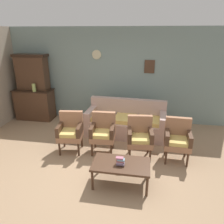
{
  "coord_description": "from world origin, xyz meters",
  "views": [
    {
      "loc": [
        0.85,
        -3.41,
        2.55
      ],
      "look_at": [
        0.11,
        0.98,
        0.85
      ],
      "focal_mm": 33.7,
      "sensor_mm": 36.0,
      "label": 1
    }
  ],
  "objects_px": {
    "floral_couch": "(126,123)",
    "armchair_near_couch_end": "(70,130)",
    "armchair_row_middle": "(140,136)",
    "vase_on_cabinet": "(34,88)",
    "armchair_by_doorway": "(177,138)",
    "side_cabinet": "(35,104)",
    "book_stack_on_table": "(120,161)",
    "coffee_table": "(121,165)",
    "armchair_near_cabinet": "(103,131)"
  },
  "relations": [
    {
      "from": "armchair_near_couch_end",
      "to": "book_stack_on_table",
      "type": "bearing_deg",
      "value": -38.43
    },
    {
      "from": "armchair_near_couch_end",
      "to": "armchair_row_middle",
      "type": "distance_m",
      "value": 1.54
    },
    {
      "from": "vase_on_cabinet",
      "to": "book_stack_on_table",
      "type": "distance_m",
      "value": 3.8
    },
    {
      "from": "side_cabinet",
      "to": "floral_couch",
      "type": "height_order",
      "value": "side_cabinet"
    },
    {
      "from": "armchair_by_doorway",
      "to": "coffee_table",
      "type": "distance_m",
      "value": 1.43
    },
    {
      "from": "side_cabinet",
      "to": "coffee_table",
      "type": "xyz_separation_m",
      "value": [
        3.01,
        -2.59,
        -0.09
      ]
    },
    {
      "from": "armchair_near_cabinet",
      "to": "armchair_by_doorway",
      "type": "relative_size",
      "value": 1.0
    },
    {
      "from": "armchair_near_cabinet",
      "to": "book_stack_on_table",
      "type": "bearing_deg",
      "value": -63.75
    },
    {
      "from": "coffee_table",
      "to": "floral_couch",
      "type": "bearing_deg",
      "value": 93.54
    },
    {
      "from": "armchair_row_middle",
      "to": "book_stack_on_table",
      "type": "distance_m",
      "value": 1.03
    },
    {
      "from": "side_cabinet",
      "to": "coffee_table",
      "type": "height_order",
      "value": "side_cabinet"
    },
    {
      "from": "vase_on_cabinet",
      "to": "armchair_by_doorway",
      "type": "relative_size",
      "value": 0.25
    },
    {
      "from": "side_cabinet",
      "to": "armchair_near_cabinet",
      "type": "distance_m",
      "value": 2.93
    },
    {
      "from": "side_cabinet",
      "to": "armchair_near_couch_end",
      "type": "distance_m",
      "value": 2.4
    },
    {
      "from": "armchair_near_cabinet",
      "to": "armchair_row_middle",
      "type": "distance_m",
      "value": 0.82
    },
    {
      "from": "floral_couch",
      "to": "armchair_row_middle",
      "type": "height_order",
      "value": "same"
    },
    {
      "from": "armchair_near_couch_end",
      "to": "armchair_near_cabinet",
      "type": "bearing_deg",
      "value": 5.68
    },
    {
      "from": "book_stack_on_table",
      "to": "armchair_near_couch_end",
      "type": "bearing_deg",
      "value": 141.57
    },
    {
      "from": "side_cabinet",
      "to": "floral_couch",
      "type": "distance_m",
      "value": 2.95
    },
    {
      "from": "book_stack_on_table",
      "to": "armchair_by_doorway",
      "type": "bearing_deg",
      "value": 43.43
    },
    {
      "from": "vase_on_cabinet",
      "to": "armchair_row_middle",
      "type": "distance_m",
      "value": 3.5
    },
    {
      "from": "side_cabinet",
      "to": "armchair_near_couch_end",
      "type": "relative_size",
      "value": 1.28
    },
    {
      "from": "floral_couch",
      "to": "armchair_near_couch_end",
      "type": "height_order",
      "value": "same"
    },
    {
      "from": "floral_couch",
      "to": "armchair_by_doorway",
      "type": "bearing_deg",
      "value": -40.7
    },
    {
      "from": "armchair_near_couch_end",
      "to": "armchair_near_cabinet",
      "type": "height_order",
      "value": "same"
    },
    {
      "from": "floral_couch",
      "to": "armchair_near_cabinet",
      "type": "distance_m",
      "value": 1.05
    },
    {
      "from": "armchair_by_doorway",
      "to": "book_stack_on_table",
      "type": "bearing_deg",
      "value": -136.57
    },
    {
      "from": "vase_on_cabinet",
      "to": "floral_couch",
      "type": "bearing_deg",
      "value": -8.96
    },
    {
      "from": "vase_on_cabinet",
      "to": "armchair_near_couch_end",
      "type": "xyz_separation_m",
      "value": [
        1.6,
        -1.45,
        -0.54
      ]
    },
    {
      "from": "floral_couch",
      "to": "coffee_table",
      "type": "relative_size",
      "value": 2.06
    },
    {
      "from": "armchair_near_cabinet",
      "to": "coffee_table",
      "type": "bearing_deg",
      "value": -62.37
    },
    {
      "from": "armchair_row_middle",
      "to": "coffee_table",
      "type": "relative_size",
      "value": 0.9
    },
    {
      "from": "floral_couch",
      "to": "armchair_row_middle",
      "type": "relative_size",
      "value": 2.29
    },
    {
      "from": "vase_on_cabinet",
      "to": "book_stack_on_table",
      "type": "height_order",
      "value": "vase_on_cabinet"
    },
    {
      "from": "vase_on_cabinet",
      "to": "side_cabinet",
      "type": "bearing_deg",
      "value": 127.88
    },
    {
      "from": "armchair_near_cabinet",
      "to": "armchair_by_doorway",
      "type": "distance_m",
      "value": 1.59
    },
    {
      "from": "armchair_near_couch_end",
      "to": "coffee_table",
      "type": "xyz_separation_m",
      "value": [
        1.26,
        -0.95,
        -0.12
      ]
    },
    {
      "from": "armchair_near_couch_end",
      "to": "armchair_row_middle",
      "type": "height_order",
      "value": "same"
    },
    {
      "from": "floral_couch",
      "to": "armchair_by_doorway",
      "type": "distance_m",
      "value": 1.56
    },
    {
      "from": "vase_on_cabinet",
      "to": "floral_couch",
      "type": "height_order",
      "value": "vase_on_cabinet"
    },
    {
      "from": "armchair_row_middle",
      "to": "armchair_near_cabinet",
      "type": "bearing_deg",
      "value": 174.36
    },
    {
      "from": "side_cabinet",
      "to": "coffee_table",
      "type": "relative_size",
      "value": 1.16
    },
    {
      "from": "armchair_row_middle",
      "to": "book_stack_on_table",
      "type": "height_order",
      "value": "armchair_row_middle"
    },
    {
      "from": "armchair_near_cabinet",
      "to": "armchair_row_middle",
      "type": "relative_size",
      "value": 1.0
    },
    {
      "from": "vase_on_cabinet",
      "to": "coffee_table",
      "type": "bearing_deg",
      "value": -40.05
    },
    {
      "from": "armchair_row_middle",
      "to": "book_stack_on_table",
      "type": "xyz_separation_m",
      "value": [
        -0.29,
        -0.98,
        -0.01
      ]
    },
    {
      "from": "armchair_by_doorway",
      "to": "armchair_row_middle",
      "type": "bearing_deg",
      "value": -178.49
    },
    {
      "from": "armchair_near_couch_end",
      "to": "armchair_by_doorway",
      "type": "distance_m",
      "value": 2.31
    },
    {
      "from": "armchair_near_couch_end",
      "to": "book_stack_on_table",
      "type": "height_order",
      "value": "armchair_near_couch_end"
    },
    {
      "from": "armchair_row_middle",
      "to": "armchair_by_doorway",
      "type": "bearing_deg",
      "value": 1.51
    }
  ]
}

